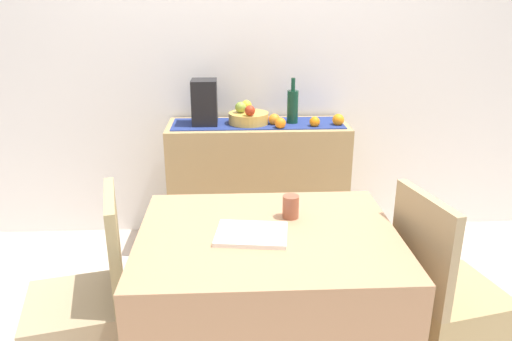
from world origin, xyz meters
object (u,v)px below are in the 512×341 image
(coffee_maker, at_px, (205,103))
(dining_table, at_px, (267,310))
(wine_bottle, at_px, (293,106))
(open_book, at_px, (252,234))
(coffee_cup, at_px, (291,207))
(chair_by_corner, at_px, (444,325))
(fruit_bowl, at_px, (249,118))
(sideboard_console, at_px, (258,185))
(chair_near_window, at_px, (84,335))

(coffee_maker, relative_size, dining_table, 0.28)
(wine_bottle, xyz_separation_m, dining_table, (-0.25, -1.32, -0.60))
(wine_bottle, height_order, open_book, wine_bottle)
(coffee_cup, bearing_deg, chair_by_corner, -11.62)
(coffee_maker, bearing_deg, fruit_bowl, 0.00)
(fruit_bowl, height_order, open_book, fruit_bowl)
(open_book, xyz_separation_m, coffee_cup, (0.17, 0.17, 0.04))
(sideboard_console, distance_m, fruit_bowl, 0.47)
(wine_bottle, distance_m, coffee_cup, 1.20)
(sideboard_console, relative_size, chair_near_window, 1.30)
(chair_by_corner, bearing_deg, wine_bottle, 111.97)
(fruit_bowl, height_order, chair_by_corner, fruit_bowl)
(wine_bottle, distance_m, open_book, 1.40)
(fruit_bowl, height_order, chair_near_window, fruit_bowl)
(sideboard_console, bearing_deg, open_book, -94.11)
(fruit_bowl, bearing_deg, coffee_cup, -83.34)
(dining_table, bearing_deg, wine_bottle, 79.05)
(wine_bottle, distance_m, chair_near_window, 1.82)
(coffee_cup, bearing_deg, fruit_bowl, 96.66)
(dining_table, bearing_deg, chair_near_window, 179.73)
(fruit_bowl, distance_m, dining_table, 1.42)
(wine_bottle, height_order, chair_by_corner, wine_bottle)
(coffee_cup, bearing_deg, wine_bottle, 82.90)
(fruit_bowl, relative_size, dining_table, 0.25)
(open_book, bearing_deg, dining_table, 32.38)
(wine_bottle, relative_size, coffee_maker, 1.02)
(coffee_maker, distance_m, coffee_cup, 1.27)
(coffee_cup, relative_size, chair_near_window, 0.11)
(coffee_maker, relative_size, open_book, 1.04)
(coffee_maker, height_order, open_book, coffee_maker)
(coffee_maker, distance_m, dining_table, 1.49)
(chair_near_window, bearing_deg, dining_table, -0.27)
(coffee_cup, height_order, chair_near_window, chair_near_window)
(dining_table, distance_m, coffee_cup, 0.45)
(coffee_cup, bearing_deg, chair_near_window, -171.58)
(fruit_bowl, distance_m, chair_by_corner, 1.68)
(wine_bottle, bearing_deg, chair_by_corner, -68.03)
(wine_bottle, xyz_separation_m, coffee_maker, (-0.57, 0.00, 0.03))
(coffee_maker, bearing_deg, coffee_cup, -70.50)
(sideboard_console, bearing_deg, wine_bottle, -0.00)
(chair_by_corner, bearing_deg, open_book, -178.15)
(wine_bottle, bearing_deg, open_book, -103.43)
(open_book, bearing_deg, fruit_bowl, 95.93)
(coffee_maker, bearing_deg, chair_near_window, -109.96)
(open_book, relative_size, chair_by_corner, 0.31)
(chair_near_window, bearing_deg, coffee_cup, 8.42)
(coffee_maker, distance_m, open_book, 1.39)
(chair_by_corner, bearing_deg, dining_table, 179.74)
(coffee_cup, bearing_deg, dining_table, -128.30)
(coffee_maker, xyz_separation_m, chair_near_window, (-0.48, -1.31, -0.73))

